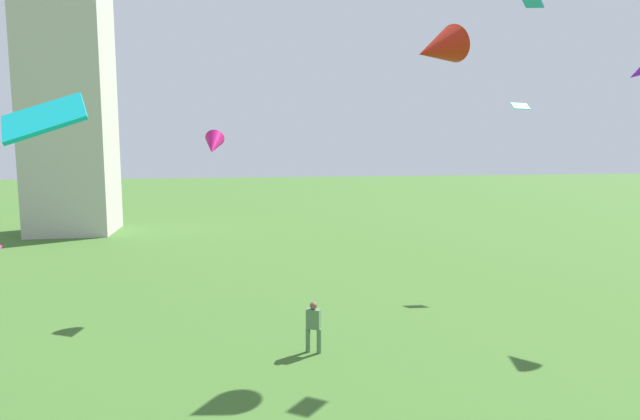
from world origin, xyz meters
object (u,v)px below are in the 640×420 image
at_px(person_2, 313,324).
at_px(kite_flying_0, 213,145).
at_px(kite_flying_2, 520,106).
at_px(kite_flying_3, 44,118).
at_px(kite_flying_7, 533,3).
at_px(kite_flying_5, 437,49).

xyz_separation_m(person_2, kite_flying_0, (-3.22, 6.13, 5.84)).
xyz_separation_m(kite_flying_2, kite_flying_3, (-18.04, -12.46, -1.45)).
bearing_deg(kite_flying_7, kite_flying_5, -43.19).
height_order(person_2, kite_flying_5, kite_flying_5).
height_order(kite_flying_0, kite_flying_2, kite_flying_2).
bearing_deg(kite_flying_2, kite_flying_3, 39.47).
distance_m(kite_flying_0, kite_flying_3, 11.21).
bearing_deg(kite_flying_2, kite_flying_7, 66.03).
bearing_deg(kite_flying_3, kite_flying_5, -160.66).
relative_size(person_2, kite_flying_5, 0.68).
distance_m(person_2, kite_flying_7, 13.72).
relative_size(person_2, kite_flying_3, 0.92).
distance_m(person_2, kite_flying_0, 9.06).
distance_m(person_2, kite_flying_2, 16.11).
height_order(person_2, kite_flying_0, kite_flying_0).
relative_size(person_2, kite_flying_0, 1.14).
bearing_deg(kite_flying_0, person_2, -54.66).
distance_m(kite_flying_3, kite_flying_7, 16.44).
bearing_deg(kite_flying_2, kite_flying_0, 11.31).
distance_m(kite_flying_0, kite_flying_2, 15.17).
bearing_deg(kite_flying_0, kite_flying_3, -98.39).
relative_size(kite_flying_3, kite_flying_5, 0.74).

